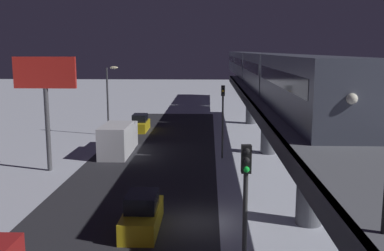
{
  "coord_description": "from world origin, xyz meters",
  "views": [
    {
      "loc": [
        -0.71,
        23.2,
        9.39
      ],
      "look_at": [
        1.09,
        -23.61,
        1.38
      ],
      "focal_mm": 41.38,
      "sensor_mm": 36.0,
      "label": 1
    }
  ],
  "objects_px": {
    "delivery_van": "(119,139)",
    "traffic_light_mid": "(223,111)",
    "sedan_yellow_2": "(140,124)",
    "traffic_light_near": "(245,211)",
    "sedan_yellow": "(142,215)",
    "subway_train": "(255,66)",
    "commercial_billboard": "(45,84)"
  },
  "relations": [
    {
      "from": "delivery_van",
      "to": "traffic_light_mid",
      "type": "relative_size",
      "value": 1.16
    },
    {
      "from": "sedan_yellow_2",
      "to": "traffic_light_near",
      "type": "height_order",
      "value": "traffic_light_near"
    },
    {
      "from": "sedan_yellow",
      "to": "sedan_yellow_2",
      "type": "xyz_separation_m",
      "value": [
        4.6,
        -28.92,
        0.0
      ]
    },
    {
      "from": "subway_train",
      "to": "delivery_van",
      "type": "distance_m",
      "value": 20.87
    },
    {
      "from": "sedan_yellow",
      "to": "delivery_van",
      "type": "relative_size",
      "value": 0.62
    },
    {
      "from": "delivery_van",
      "to": "commercial_billboard",
      "type": "relative_size",
      "value": 0.83
    },
    {
      "from": "traffic_light_near",
      "to": "delivery_van",
      "type": "bearing_deg",
      "value": -69.77
    },
    {
      "from": "subway_train",
      "to": "delivery_van",
      "type": "xyz_separation_m",
      "value": [
        13.77,
        14.44,
        -6.11
      ]
    },
    {
      "from": "subway_train",
      "to": "sedan_yellow_2",
      "type": "relative_size",
      "value": 16.25
    },
    {
      "from": "sedan_yellow",
      "to": "sedan_yellow_2",
      "type": "distance_m",
      "value": 29.28
    },
    {
      "from": "commercial_billboard",
      "to": "traffic_light_near",
      "type": "bearing_deg",
      "value": 125.04
    },
    {
      "from": "traffic_light_near",
      "to": "commercial_billboard",
      "type": "bearing_deg",
      "value": -54.96
    },
    {
      "from": "delivery_van",
      "to": "traffic_light_near",
      "type": "height_order",
      "value": "traffic_light_near"
    },
    {
      "from": "sedan_yellow_2",
      "to": "commercial_billboard",
      "type": "xyz_separation_m",
      "value": [
        4.44,
        17.67,
        6.03
      ]
    },
    {
      "from": "sedan_yellow_2",
      "to": "traffic_light_mid",
      "type": "bearing_deg",
      "value": 125.37
    },
    {
      "from": "traffic_light_mid",
      "to": "commercial_billboard",
      "type": "xyz_separation_m",
      "value": [
        13.74,
        4.57,
        2.63
      ]
    },
    {
      "from": "sedan_yellow",
      "to": "commercial_billboard",
      "type": "distance_m",
      "value": 15.64
    },
    {
      "from": "traffic_light_near",
      "to": "traffic_light_mid",
      "type": "relative_size",
      "value": 1.0
    },
    {
      "from": "sedan_yellow",
      "to": "commercial_billboard",
      "type": "height_order",
      "value": "commercial_billboard"
    },
    {
      "from": "subway_train",
      "to": "traffic_light_near",
      "type": "relative_size",
      "value": 11.57
    },
    {
      "from": "delivery_van",
      "to": "traffic_light_mid",
      "type": "xyz_separation_m",
      "value": [
        -9.5,
        1.62,
        2.85
      ]
    },
    {
      "from": "delivery_van",
      "to": "sedan_yellow_2",
      "type": "bearing_deg",
      "value": -91.0
    },
    {
      "from": "sedan_yellow_2",
      "to": "delivery_van",
      "type": "bearing_deg",
      "value": 89.0
    },
    {
      "from": "subway_train",
      "to": "commercial_billboard",
      "type": "distance_m",
      "value": 27.39
    },
    {
      "from": "subway_train",
      "to": "commercial_billboard",
      "type": "bearing_deg",
      "value": 48.88
    },
    {
      "from": "traffic_light_mid",
      "to": "traffic_light_near",
      "type": "bearing_deg",
      "value": 90.0
    },
    {
      "from": "sedan_yellow_2",
      "to": "commercial_billboard",
      "type": "distance_m",
      "value": 19.19
    },
    {
      "from": "commercial_billboard",
      "to": "traffic_light_mid",
      "type": "bearing_deg",
      "value": -161.59
    },
    {
      "from": "sedan_yellow_2",
      "to": "delivery_van",
      "type": "relative_size",
      "value": 0.62
    },
    {
      "from": "sedan_yellow",
      "to": "commercial_billboard",
      "type": "bearing_deg",
      "value": 128.79
    },
    {
      "from": "sedan_yellow_2",
      "to": "commercial_billboard",
      "type": "height_order",
      "value": "commercial_billboard"
    },
    {
      "from": "subway_train",
      "to": "commercial_billboard",
      "type": "xyz_separation_m",
      "value": [
        18.01,
        20.63,
        -0.63
      ]
    }
  ]
}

